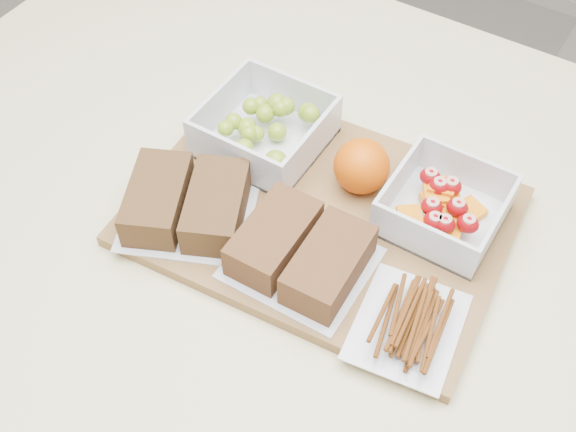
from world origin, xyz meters
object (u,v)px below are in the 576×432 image
Objects in this scene: cutting_board at (321,216)px; orange at (362,166)px; fruit_container at (444,208)px; pretzel_bag at (409,320)px; grape_container at (267,129)px; sandwich_bag_center at (301,252)px; sandwich_bag_left at (187,203)px.

orange is (0.02, 0.06, 0.04)m from cutting_board.
pretzel_bag is at bearing -78.68° from fruit_container.
orange is at bearing 132.74° from pretzel_bag.
cutting_board is at bearing -28.08° from grape_container.
grape_container is 0.93× the size of sandwich_bag_center.
sandwich_bag_left is at bearing -176.07° from sandwich_bag_center.
pretzel_bag is at bearing -33.75° from cutting_board.
cutting_board is at bearing 150.71° from pretzel_bag.
pretzel_bag is at bearing 0.01° from sandwich_bag_left.
grape_container is 1.11× the size of fruit_container.
sandwich_bag_center is at bearing -81.59° from cutting_board.
pretzel_bag is at bearing -4.22° from sandwich_bag_center.
sandwich_bag_center is (0.14, 0.01, -0.00)m from sandwich_bag_left.
sandwich_bag_left is (-0.01, -0.15, -0.00)m from grape_container.
pretzel_bag is at bearing -28.78° from grape_container.
sandwich_bag_left is (-0.15, -0.14, -0.01)m from orange.
cutting_board is at bearing 33.57° from sandwich_bag_left.
grape_container is (-0.11, 0.06, 0.03)m from cutting_board.
grape_container is 0.74× the size of sandwich_bag_left.
cutting_board is at bearing -106.07° from orange.
sandwich_bag_center is (0.02, -0.07, 0.03)m from cutting_board.
orange is (0.13, -0.00, 0.01)m from grape_container.
sandwich_bag_center is (-0.10, -0.14, 0.00)m from fruit_container.
fruit_container is at bearing 101.32° from pretzel_bag.
grape_container is 0.19m from sandwich_bag_center.
orange reaches higher than sandwich_bag_left.
grape_container is at bearing 133.95° from sandwich_bag_center.
pretzel_bag is (0.03, -0.15, -0.01)m from fruit_container.
pretzel_bag reaches higher than cutting_board.
orange reaches higher than sandwich_bag_center.
grape_container is 1.00× the size of pretzel_bag.
fruit_container reaches higher than sandwich_bag_left.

